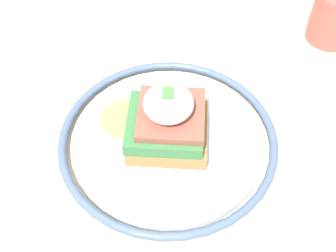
# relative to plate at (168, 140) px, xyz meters

# --- Properties ---
(dining_table) EXTENTS (1.09, 0.87, 0.75)m
(dining_table) POSITION_rel_plate_xyz_m (0.04, 0.01, -0.11)
(dining_table) COLOR #C6B28E
(dining_table) RESTS_ON ground_plane
(plate) EXTENTS (0.26, 0.26, 0.02)m
(plate) POSITION_rel_plate_xyz_m (0.00, 0.00, 0.00)
(plate) COLOR silver
(plate) RESTS_ON dining_table
(sandwich) EXTENTS (0.10, 0.13, 0.08)m
(sandwich) POSITION_rel_plate_xyz_m (-0.00, -0.00, 0.04)
(sandwich) COLOR #9E703D
(sandwich) RESTS_ON plate
(fork) EXTENTS (0.02, 0.15, 0.00)m
(fork) POSITION_rel_plate_xyz_m (-0.18, 0.01, -0.01)
(fork) COLOR silver
(fork) RESTS_ON dining_table
(cup) EXTENTS (0.07, 0.07, 0.08)m
(cup) POSITION_rel_plate_xyz_m (-0.21, 0.22, 0.03)
(cup) COLOR #AD5147
(cup) RESTS_ON dining_table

